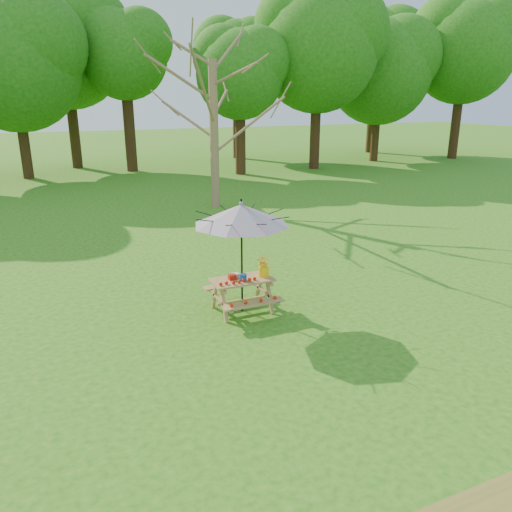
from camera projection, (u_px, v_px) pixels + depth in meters
name	position (u px, v px, depth m)	size (l,w,h in m)	color
ground	(272.00, 408.00, 6.81)	(120.00, 120.00, 0.00)	#226513
treeline	(69.00, 8.00, 23.45)	(60.00, 12.00, 16.00)	#1A5F10
picnic_table	(242.00, 295.00, 9.81)	(1.20, 1.32, 0.67)	#A86E4B
patio_umbrella	(241.00, 215.00, 9.32)	(2.02, 2.02, 2.25)	black
produce_bins	(238.00, 277.00, 9.68)	(0.31, 0.39, 0.13)	#B1190E
tomatoes_row	(238.00, 281.00, 9.48)	(0.77, 0.13, 0.07)	red
flower_bucket	(264.00, 264.00, 9.79)	(0.31, 0.28, 0.46)	yellow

